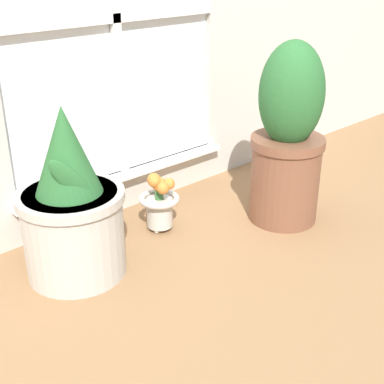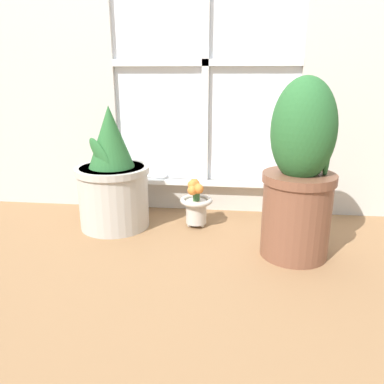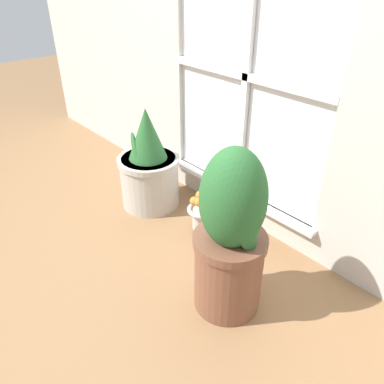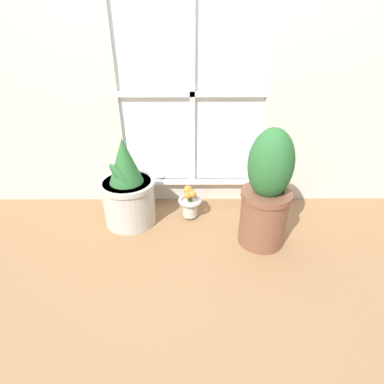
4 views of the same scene
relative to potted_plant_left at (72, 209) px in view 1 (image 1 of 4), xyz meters
The scene contains 4 objects.
ground_plane 0.62m from the potted_plant_left, 40.38° to the right, with size 10.00×10.00×0.00m, color olive.
potted_plant_left is the anchor object (origin of this frame).
potted_plant_right 0.90m from the potted_plant_left, 14.61° to the right, with size 0.30×0.30×0.75m.
flower_vase 0.43m from the potted_plant_left, ahead, with size 0.16×0.16×0.25m.
Camera 1 is at (-1.21, -1.11, 1.07)m, focal length 50.00 mm.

